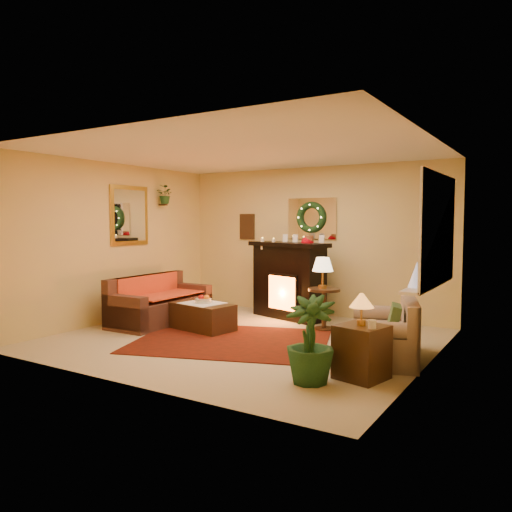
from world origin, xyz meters
The scene contains 31 objects.
floor centered at (0.00, 0.00, 0.00)m, with size 5.00×5.00×0.00m, color beige.
ceiling centered at (0.00, 0.00, 2.60)m, with size 5.00×5.00×0.00m, color white.
wall_back centered at (0.00, 2.25, 1.30)m, with size 5.00×5.00×0.00m, color #EFD88C.
wall_front centered at (0.00, -2.25, 1.30)m, with size 5.00×5.00×0.00m, color #EFD88C.
wall_left centered at (-2.50, 0.00, 1.30)m, with size 4.50×4.50×0.00m, color #EFD88C.
wall_right centered at (2.50, 0.00, 1.30)m, with size 4.50×4.50×0.00m, color #EFD88C.
area_rug centered at (-0.07, -0.19, 0.01)m, with size 2.60×1.95×0.01m, color #3D0905.
sofa centered at (-1.76, 0.26, 0.43)m, with size 0.78×1.78×0.77m, color brown.
red_throw centered at (-1.84, 0.37, 0.46)m, with size 0.86×1.40×0.02m, color red.
fireplace centered at (-0.17, 1.69, 0.55)m, with size 1.34×0.42×1.23m, color black.
poinsettia centered at (0.19, 1.67, 1.30)m, with size 0.21×0.21×0.21m, color #B2000C.
mantel_candle_a centered at (-0.66, 1.64, 1.26)m, with size 0.06×0.06×0.19m, color white.
mantel_candle_b centered at (-0.44, 1.64, 1.26)m, with size 0.06×0.06×0.18m, color beige.
mantel_mirror centered at (0.00, 2.23, 1.70)m, with size 0.92×0.02×0.72m, color white.
wreath centered at (0.00, 2.19, 1.72)m, with size 0.55×0.55×0.11m, color #194719.
wall_art centered at (-1.35, 2.23, 1.55)m, with size 0.32×0.03×0.48m, color #381E11.
gold_mirror centered at (-2.48, 0.30, 1.75)m, with size 0.03×0.84×1.00m, color gold.
hanging_plant centered at (-2.34, 1.05, 1.97)m, with size 0.33×0.28×0.36m, color #194719.
loveseat centered at (1.98, 0.05, 0.42)m, with size 0.74×1.28×0.74m, color tan.
window_frame centered at (2.48, 0.55, 1.55)m, with size 0.03×1.86×1.36m, color white.
window_glass centered at (2.47, 0.55, 1.55)m, with size 0.02×1.70×1.22m, color black.
window_sill centered at (2.38, 0.55, 0.87)m, with size 0.22×1.86×0.04m, color white.
mini_tree centered at (2.36, 0.07, 1.04)m, with size 0.20×0.20×0.30m, color silver.
sill_plant centered at (2.35, 1.25, 1.08)m, with size 0.27×0.22×0.50m, color #205027.
side_table_round centered at (0.72, 1.16, 0.33)m, with size 0.49×0.49×0.64m, color #562518.
lamp_cream centered at (0.70, 1.14, 0.88)m, with size 0.32×0.32×0.49m, color #FFE1AE.
end_table_square centered at (2.02, -0.82, 0.27)m, with size 0.46×0.46×0.57m, color #513321.
lamp_tiffany centered at (2.01, -0.82, 0.74)m, with size 0.26×0.26×0.38m, color #D66014.
coffee_table centered at (-0.85, 0.17, 0.21)m, with size 0.97×0.53×0.41m, color black.
fruit_bowl centered at (-0.84, 0.20, 0.45)m, with size 0.26×0.26×0.06m, color beige.
floor_palm centered at (1.61, -1.23, 0.45)m, with size 1.50×1.50×2.68m, color #245525.
Camera 1 is at (3.76, -5.79, 1.65)m, focal length 35.00 mm.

